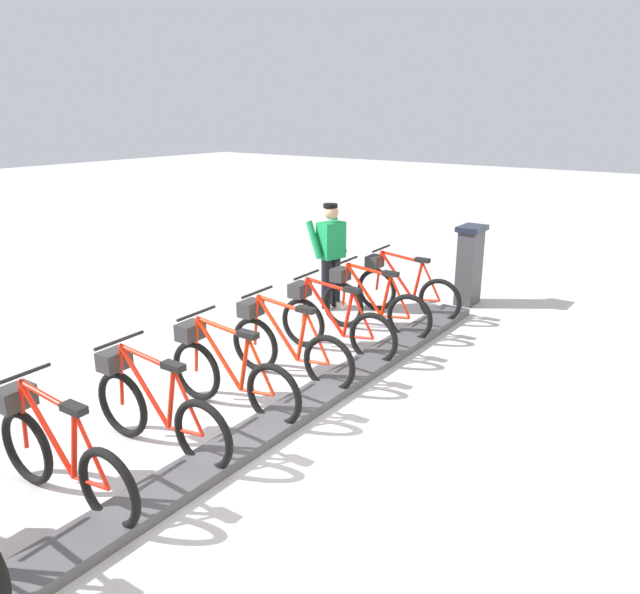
# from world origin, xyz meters

# --- Properties ---
(ground_plane) EXTENTS (60.00, 60.00, 0.00)m
(ground_plane) POSITION_xyz_m (0.00, 0.00, 0.00)
(ground_plane) COLOR #B6B0B5
(dock_rail_base) EXTENTS (0.44, 9.31, 0.10)m
(dock_rail_base) POSITION_xyz_m (0.00, 0.00, 0.05)
(dock_rail_base) COLOR #47474C
(dock_rail_base) RESTS_ON ground
(payment_kiosk) EXTENTS (0.36, 0.52, 1.28)m
(payment_kiosk) POSITION_xyz_m (0.05, -5.19, 0.67)
(payment_kiosk) COLOR #38383D
(payment_kiosk) RESTS_ON ground
(bike_docked_0) EXTENTS (1.72, 0.54, 1.02)m
(bike_docked_0) POSITION_xyz_m (0.62, -4.05, 0.43)
(bike_docked_0) COLOR black
(bike_docked_0) RESTS_ON ground
(bike_docked_1) EXTENTS (1.72, 0.54, 1.02)m
(bike_docked_1) POSITION_xyz_m (0.62, -3.11, 0.43)
(bike_docked_1) COLOR black
(bike_docked_1) RESTS_ON ground
(bike_docked_2) EXTENTS (1.72, 0.54, 1.02)m
(bike_docked_2) POSITION_xyz_m (0.62, -2.16, 0.43)
(bike_docked_2) COLOR black
(bike_docked_2) RESTS_ON ground
(bike_docked_3) EXTENTS (1.72, 0.54, 1.02)m
(bike_docked_3) POSITION_xyz_m (0.62, -1.21, 0.43)
(bike_docked_3) COLOR black
(bike_docked_3) RESTS_ON ground
(bike_docked_4) EXTENTS (1.72, 0.54, 1.02)m
(bike_docked_4) POSITION_xyz_m (0.62, -0.27, 0.43)
(bike_docked_4) COLOR black
(bike_docked_4) RESTS_ON ground
(bike_docked_5) EXTENTS (1.72, 0.54, 1.02)m
(bike_docked_5) POSITION_xyz_m (0.62, 0.68, 0.43)
(bike_docked_5) COLOR black
(bike_docked_5) RESTS_ON ground
(bike_docked_6) EXTENTS (1.72, 0.54, 1.02)m
(bike_docked_6) POSITION_xyz_m (0.62, 1.62, 0.43)
(bike_docked_6) COLOR black
(bike_docked_6) RESTS_ON ground
(worker_near_rack) EXTENTS (0.55, 0.68, 1.66)m
(worker_near_rack) POSITION_xyz_m (1.72, -3.70, 0.91)
(worker_near_rack) COLOR white
(worker_near_rack) RESTS_ON ground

